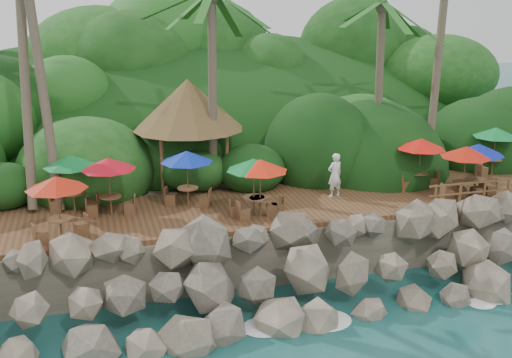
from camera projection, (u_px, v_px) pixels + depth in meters
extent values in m
plane|color=#19514F|center=(307.00, 333.00, 19.42)|extent=(140.00, 140.00, 0.00)
cube|color=gray|center=(207.00, 170.00, 33.88)|extent=(32.00, 25.20, 2.10)
ellipsoid|color=#143811|center=(186.00, 156.00, 41.09)|extent=(44.80, 28.00, 15.40)
cube|color=brown|center=(256.00, 208.00, 24.32)|extent=(26.00, 5.00, 0.20)
ellipsoid|color=white|center=(114.00, 356.00, 18.13)|extent=(1.20, 0.80, 0.06)
ellipsoid|color=white|center=(213.00, 341.00, 18.91)|extent=(1.20, 0.80, 0.06)
ellipsoid|color=white|center=(304.00, 327.00, 19.69)|extent=(1.20, 0.80, 0.06)
ellipsoid|color=white|center=(388.00, 315.00, 20.47)|extent=(1.20, 0.80, 0.06)
ellipsoid|color=white|center=(466.00, 303.00, 21.25)|extent=(1.20, 0.80, 0.06)
cylinder|color=brown|center=(41.00, 78.00, 22.74)|extent=(1.03, 1.79, 10.08)
cylinder|color=brown|center=(23.00, 52.00, 22.98)|extent=(0.73, 2.95, 11.77)
cylinder|color=brown|center=(213.00, 95.00, 25.26)|extent=(0.43, 0.69, 8.18)
cylinder|color=brown|center=(379.00, 90.00, 28.05)|extent=(0.75, 0.73, 7.76)
ellipsoid|color=#23601E|center=(384.00, 2.00, 26.94)|extent=(6.00, 6.00, 2.40)
cylinder|color=brown|center=(438.00, 62.00, 27.47)|extent=(1.17, 1.28, 10.31)
cylinder|color=brown|center=(162.00, 166.00, 25.50)|extent=(0.16, 0.16, 2.40)
cylinder|color=brown|center=(227.00, 161.00, 26.23)|extent=(0.16, 0.16, 2.40)
cylinder|color=brown|center=(154.00, 150.00, 28.08)|extent=(0.16, 0.16, 2.40)
cylinder|color=brown|center=(214.00, 146.00, 28.81)|extent=(0.16, 0.16, 2.40)
cone|color=brown|center=(188.00, 104.00, 26.50)|extent=(4.87, 4.87, 2.20)
cylinder|color=brown|center=(492.00, 167.00, 28.41)|extent=(0.08, 0.08, 0.73)
cylinder|color=brown|center=(493.00, 159.00, 28.30)|extent=(0.83, 0.83, 0.05)
cylinder|color=brown|center=(494.00, 152.00, 28.20)|extent=(0.05, 0.05, 2.18)
cone|color=#0D7933|center=(496.00, 132.00, 27.93)|extent=(2.08, 2.08, 0.45)
cube|color=brown|center=(481.00, 172.00, 28.12)|extent=(0.50, 0.50, 0.46)
cube|color=brown|center=(502.00, 168.00, 28.77)|extent=(0.50, 0.50, 0.46)
cylinder|color=brown|center=(462.00, 191.00, 24.88)|extent=(0.08, 0.08, 0.73)
cylinder|color=brown|center=(463.00, 182.00, 24.77)|extent=(0.83, 0.83, 0.05)
cylinder|color=brown|center=(464.00, 174.00, 24.67)|extent=(0.05, 0.05, 2.18)
cone|color=#B81C0B|center=(466.00, 152.00, 24.40)|extent=(2.08, 2.08, 0.45)
cube|color=brown|center=(447.00, 196.00, 24.74)|extent=(0.42, 0.42, 0.46)
cube|color=brown|center=(477.00, 193.00, 25.10)|extent=(0.42, 0.42, 0.46)
cylinder|color=brown|center=(111.00, 206.00, 23.14)|extent=(0.08, 0.08, 0.73)
cylinder|color=brown|center=(110.00, 196.00, 23.03)|extent=(0.83, 0.83, 0.05)
cylinder|color=brown|center=(110.00, 188.00, 22.93)|extent=(0.05, 0.05, 2.18)
cone|color=red|center=(108.00, 164.00, 22.66)|extent=(2.08, 2.08, 0.45)
cube|color=brown|center=(93.00, 210.00, 23.08)|extent=(0.46, 0.46, 0.46)
cube|color=brown|center=(130.00, 208.00, 23.27)|extent=(0.46, 0.46, 0.46)
cylinder|color=brown|center=(260.00, 208.00, 22.92)|extent=(0.08, 0.08, 0.73)
cylinder|color=brown|center=(260.00, 198.00, 22.81)|extent=(0.83, 0.83, 0.05)
cylinder|color=brown|center=(260.00, 190.00, 22.71)|extent=(0.05, 0.05, 2.18)
cone|color=red|center=(260.00, 165.00, 22.44)|extent=(2.08, 2.08, 0.45)
cube|color=brown|center=(243.00, 214.00, 22.69)|extent=(0.47, 0.47, 0.46)
cube|color=brown|center=(277.00, 209.00, 23.22)|extent=(0.47, 0.47, 0.46)
cylinder|color=brown|center=(475.00, 188.00, 25.28)|extent=(0.08, 0.08, 0.73)
cylinder|color=brown|center=(476.00, 179.00, 25.17)|extent=(0.83, 0.83, 0.05)
cylinder|color=brown|center=(476.00, 171.00, 25.07)|extent=(0.05, 0.05, 2.18)
cone|color=#0C1C9C|center=(479.00, 149.00, 24.80)|extent=(2.08, 2.08, 0.45)
cube|color=brown|center=(459.00, 192.00, 25.17)|extent=(0.43, 0.43, 0.46)
cube|color=brown|center=(489.00, 190.00, 25.47)|extent=(0.43, 0.43, 0.46)
cylinder|color=brown|center=(61.00, 229.00, 20.80)|extent=(0.08, 0.08, 0.73)
cylinder|color=brown|center=(60.00, 219.00, 20.69)|extent=(0.83, 0.83, 0.05)
cylinder|color=brown|center=(59.00, 209.00, 20.59)|extent=(0.05, 0.05, 2.18)
cone|color=red|center=(56.00, 183.00, 20.32)|extent=(2.08, 2.08, 0.45)
cube|color=brown|center=(41.00, 237.00, 20.45)|extent=(0.53, 0.53, 0.46)
cube|color=brown|center=(81.00, 229.00, 21.22)|extent=(0.53, 0.53, 0.46)
cylinder|color=brown|center=(188.00, 197.00, 24.16)|extent=(0.08, 0.08, 0.73)
cylinder|color=brown|center=(188.00, 188.00, 24.05)|extent=(0.83, 0.83, 0.05)
cylinder|color=brown|center=(188.00, 180.00, 23.95)|extent=(0.05, 0.05, 2.18)
cone|color=#0D28AB|center=(187.00, 156.00, 23.68)|extent=(2.08, 2.08, 0.45)
cube|color=brown|center=(171.00, 199.00, 24.29)|extent=(0.55, 0.55, 0.46)
cube|color=brown|center=(205.00, 201.00, 24.10)|extent=(0.55, 0.55, 0.46)
cylinder|color=brown|center=(75.00, 202.00, 23.52)|extent=(0.08, 0.08, 0.73)
cylinder|color=brown|center=(74.00, 193.00, 23.41)|extent=(0.83, 0.83, 0.05)
cylinder|color=brown|center=(73.00, 185.00, 23.31)|extent=(0.05, 0.05, 2.18)
cone|color=#0B6B2B|center=(71.00, 161.00, 23.04)|extent=(2.08, 2.08, 0.45)
cube|color=brown|center=(57.00, 206.00, 23.53)|extent=(0.50, 0.50, 0.46)
cube|color=brown|center=(93.00, 206.00, 23.58)|extent=(0.50, 0.50, 0.46)
cylinder|color=brown|center=(418.00, 181.00, 26.22)|extent=(0.08, 0.08, 0.73)
cylinder|color=brown|center=(419.00, 173.00, 26.11)|extent=(0.83, 0.83, 0.05)
cylinder|color=brown|center=(419.00, 165.00, 26.01)|extent=(0.05, 0.05, 2.18)
cone|color=red|center=(421.00, 144.00, 25.74)|extent=(2.08, 2.08, 0.45)
cube|color=brown|center=(404.00, 186.00, 26.04)|extent=(0.44, 0.44, 0.46)
cube|color=brown|center=(431.00, 183.00, 26.48)|extent=(0.44, 0.44, 0.46)
cylinder|color=brown|center=(254.00, 207.00, 23.02)|extent=(0.08, 0.08, 0.73)
cylinder|color=brown|center=(254.00, 197.00, 22.91)|extent=(0.83, 0.83, 0.05)
cylinder|color=brown|center=(254.00, 189.00, 22.81)|extent=(0.05, 0.05, 2.18)
cone|color=#0C7330|center=(254.00, 164.00, 22.54)|extent=(2.08, 2.08, 0.45)
cube|color=brown|center=(236.00, 211.00, 23.01)|extent=(0.49, 0.49, 0.46)
cube|color=brown|center=(272.00, 210.00, 23.10)|extent=(0.49, 0.49, 0.46)
cylinder|color=brown|center=(435.00, 197.00, 23.70)|extent=(0.10, 0.10, 1.00)
cylinder|color=brown|center=(460.00, 195.00, 23.99)|extent=(0.10, 0.10, 1.00)
cylinder|color=brown|center=(484.00, 193.00, 24.27)|extent=(0.10, 0.10, 1.00)
cylinder|color=brown|center=(508.00, 190.00, 24.56)|extent=(0.10, 0.10, 1.00)
cube|color=brown|center=(509.00, 180.00, 24.43)|extent=(7.20, 0.06, 0.06)
cube|color=brown|center=(508.00, 189.00, 24.55)|extent=(7.20, 0.06, 0.06)
imported|color=white|center=(335.00, 175.00, 25.13)|extent=(0.77, 0.60, 1.86)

